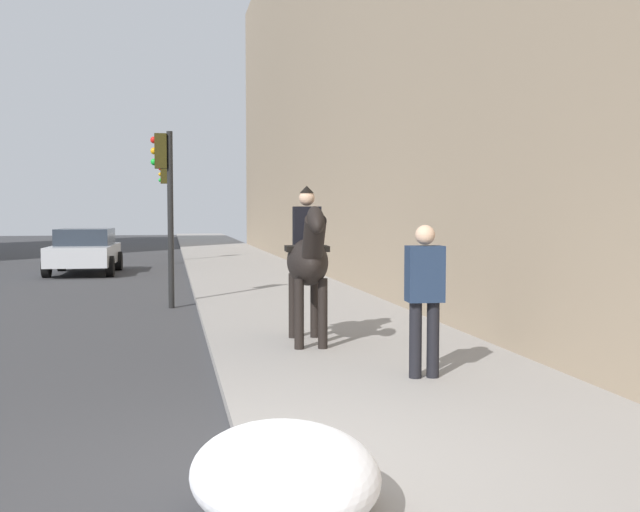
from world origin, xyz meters
name	(u,v)px	position (x,y,z in m)	size (l,w,h in m)	color
sidewalk_slab	(497,458)	(0.00, -1.94, 0.06)	(120.00, 3.89, 0.12)	gray
mounted_horse_near	(308,258)	(4.82, -1.35, 1.32)	(2.15, 0.67, 2.21)	black
pedestrian_greeting	(425,290)	(2.50, -2.24, 1.10)	(0.29, 0.42, 1.70)	black
car_near_lane	(85,250)	(19.25, 3.21, 0.76)	(4.16, 2.17, 1.44)	#B7BABF
traffic_light_near_curb	(166,190)	(10.03, 0.60, 2.42)	(0.20, 0.44, 3.59)	black
traffic_light_far_curb	(166,197)	(23.27, 0.65, 2.55)	(0.20, 0.44, 3.80)	black
snow_pile_near	(285,472)	(-0.86, -0.15, 0.38)	(1.49, 1.15, 0.52)	white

